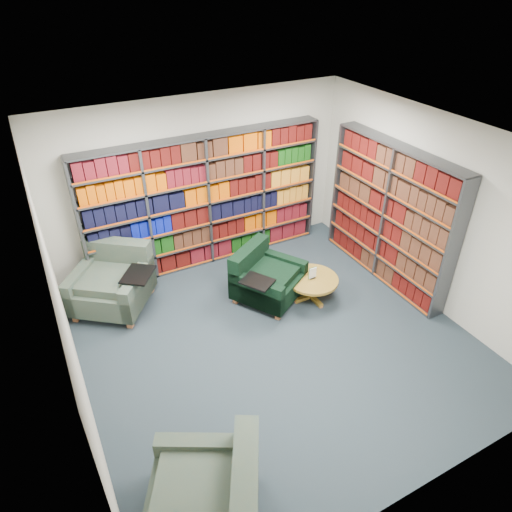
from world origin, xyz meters
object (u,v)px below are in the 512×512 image
chair_teal_left (114,282)px  chair_green_right (264,279)px  coffee_table (312,282)px  chair_teal_front (214,500)px

chair_teal_left → chair_green_right: chair_teal_left is taller
coffee_table → chair_teal_front: bearing=-137.8°
chair_green_right → chair_teal_front: 3.47m
chair_green_right → chair_teal_front: chair_teal_front is taller
chair_teal_left → chair_green_right: (2.06, -0.92, -0.04)m
coffee_table → chair_green_right: bearing=148.2°
chair_teal_left → chair_teal_front: size_ratio=1.06×
chair_green_right → coffee_table: 0.74m
chair_teal_front → coffee_table: 3.60m
chair_teal_front → coffee_table: (2.67, 2.42, -0.07)m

